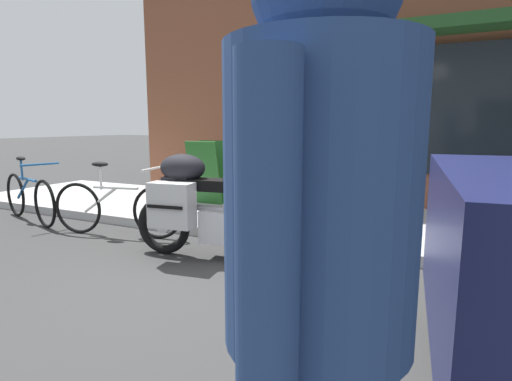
{
  "coord_description": "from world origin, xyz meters",
  "views": [
    {
      "loc": [
        1.57,
        -2.71,
        1.35
      ],
      "look_at": [
        -0.22,
        0.93,
        0.7
      ],
      "focal_mm": 28.75,
      "sensor_mm": 36.0,
      "label": 1
    }
  ],
  "objects_px": {
    "touring_motorcycle": "(215,202)",
    "sandwich_board_sign": "(208,172)",
    "second_bicycle_by_cafe": "(29,197)",
    "parked_bicycle": "(116,207)",
    "pedestrian_walking": "(318,251)"
  },
  "relations": [
    {
      "from": "touring_motorcycle",
      "to": "parked_bicycle",
      "type": "height_order",
      "value": "touring_motorcycle"
    },
    {
      "from": "touring_motorcycle",
      "to": "pedestrian_walking",
      "type": "bearing_deg",
      "value": -54.32
    },
    {
      "from": "second_bicycle_by_cafe",
      "to": "pedestrian_walking",
      "type": "bearing_deg",
      "value": -29.52
    },
    {
      "from": "touring_motorcycle",
      "to": "sandwich_board_sign",
      "type": "distance_m",
      "value": 2.46
    },
    {
      "from": "touring_motorcycle",
      "to": "pedestrian_walking",
      "type": "relative_size",
      "value": 1.2
    },
    {
      "from": "sandwich_board_sign",
      "to": "pedestrian_walking",
      "type": "bearing_deg",
      "value": -54.8
    },
    {
      "from": "touring_motorcycle",
      "to": "second_bicycle_by_cafe",
      "type": "xyz_separation_m",
      "value": [
        -3.24,
        0.28,
        -0.24
      ]
    },
    {
      "from": "pedestrian_walking",
      "to": "sandwich_board_sign",
      "type": "height_order",
      "value": "pedestrian_walking"
    },
    {
      "from": "second_bicycle_by_cafe",
      "to": "touring_motorcycle",
      "type": "bearing_deg",
      "value": -4.9
    },
    {
      "from": "parked_bicycle",
      "to": "sandwich_board_sign",
      "type": "relative_size",
      "value": 1.72
    },
    {
      "from": "parked_bicycle",
      "to": "pedestrian_walking",
      "type": "height_order",
      "value": "pedestrian_walking"
    },
    {
      "from": "second_bicycle_by_cafe",
      "to": "sandwich_board_sign",
      "type": "bearing_deg",
      "value": 43.52
    },
    {
      "from": "pedestrian_walking",
      "to": "sandwich_board_sign",
      "type": "bearing_deg",
      "value": 125.2
    },
    {
      "from": "parked_bicycle",
      "to": "second_bicycle_by_cafe",
      "type": "bearing_deg",
      "value": 178.91
    },
    {
      "from": "touring_motorcycle",
      "to": "sandwich_board_sign",
      "type": "height_order",
      "value": "touring_motorcycle"
    }
  ]
}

